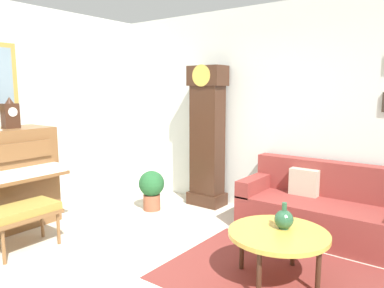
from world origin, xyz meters
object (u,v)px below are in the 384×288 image
(piano_bench, at_px, (23,213))
(couch, at_px, (325,210))
(green_jug, at_px, (284,219))
(potted_plant, at_px, (152,188))
(mantel_clock, at_px, (10,114))
(grandfather_clock, at_px, (207,140))
(coffee_table, at_px, (278,235))

(piano_bench, relative_size, couch, 0.37)
(piano_bench, relative_size, green_jug, 2.92)
(potted_plant, bearing_deg, mantel_clock, -123.43)
(grandfather_clock, distance_m, mantel_clock, 2.59)
(grandfather_clock, relative_size, green_jug, 8.46)
(green_jug, xyz_separation_m, potted_plant, (-2.24, 0.67, -0.22))
(grandfather_clock, height_order, mantel_clock, grandfather_clock)
(piano_bench, xyz_separation_m, coffee_table, (2.42, 1.01, 0.02))
(piano_bench, distance_m, grandfather_clock, 2.60)
(couch, relative_size, coffee_table, 2.16)
(piano_bench, height_order, potted_plant, potted_plant)
(green_jug, bearing_deg, coffee_table, -92.82)
(piano_bench, xyz_separation_m, couch, (2.43, 2.29, -0.09))
(couch, xyz_separation_m, green_jug, (-0.01, -1.18, 0.23))
(piano_bench, distance_m, coffee_table, 2.62)
(green_jug, relative_size, potted_plant, 0.43)
(green_jug, bearing_deg, couch, 89.36)
(green_jug, distance_m, potted_plant, 2.35)
(grandfather_clock, height_order, couch, grandfather_clock)
(piano_bench, xyz_separation_m, grandfather_clock, (0.66, 2.45, 0.56))
(couch, bearing_deg, piano_bench, -136.78)
(green_jug, bearing_deg, piano_bench, -155.49)
(grandfather_clock, bearing_deg, couch, -5.17)
(green_jug, bearing_deg, potted_plant, 163.37)
(coffee_table, relative_size, green_jug, 3.67)
(piano_bench, relative_size, potted_plant, 1.25)
(couch, bearing_deg, grandfather_clock, 174.83)
(couch, xyz_separation_m, potted_plant, (-2.25, -0.51, 0.01))
(piano_bench, relative_size, mantel_clock, 1.84)
(couch, distance_m, green_jug, 1.21)
(piano_bench, height_order, mantel_clock, mantel_clock)
(coffee_table, xyz_separation_m, potted_plant, (-2.24, 0.77, -0.10))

